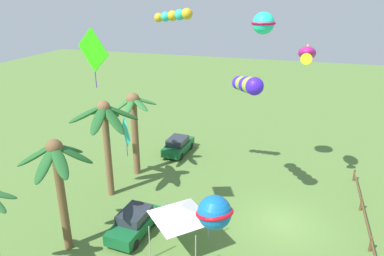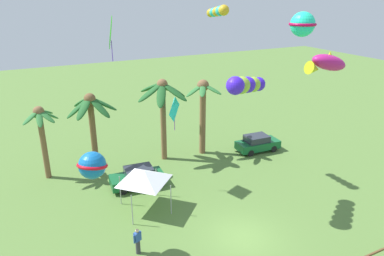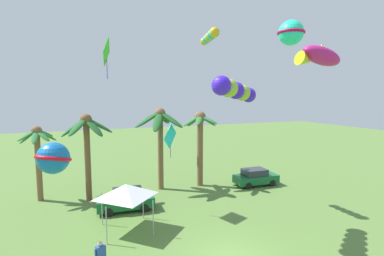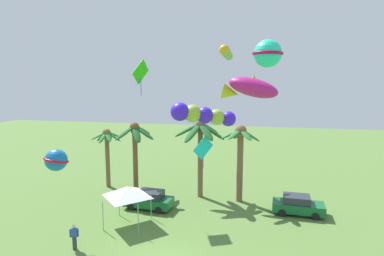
{
  "view_description": "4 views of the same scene",
  "coord_description": "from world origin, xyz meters",
  "px_view_note": "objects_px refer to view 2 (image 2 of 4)",
  "views": [
    {
      "loc": [
        -19.92,
        -0.2,
        13.7
      ],
      "look_at": [
        -0.4,
        5.85,
        5.96
      ],
      "focal_mm": 33.47,
      "sensor_mm": 36.0,
      "label": 1
    },
    {
      "loc": [
        -10.59,
        -14.58,
        13.62
      ],
      "look_at": [
        -0.8,
        5.17,
        5.3
      ],
      "focal_mm": 33.88,
      "sensor_mm": 36.0,
      "label": 2
    },
    {
      "loc": [
        -6.86,
        -11.51,
        8.08
      ],
      "look_at": [
        -0.03,
        5.05,
        6.06
      ],
      "focal_mm": 27.07,
      "sensor_mm": 36.0,
      "label": 3
    },
    {
      "loc": [
        4.97,
        -15.22,
        10.28
      ],
      "look_at": [
        0.65,
        5.2,
        7.27
      ],
      "focal_mm": 29.87,
      "sensor_mm": 36.0,
      "label": 4
    }
  ],
  "objects_px": {
    "spectator_0": "(138,241)",
    "kite_ball_3": "(92,165)",
    "parked_car_0": "(257,143)",
    "kite_tube_1": "(246,85)",
    "palm_tree_2": "(41,127)",
    "kite_diamond_0": "(111,33)",
    "parked_car_1": "(138,177)",
    "festival_tent": "(144,176)",
    "kite_fish_4": "(327,63)",
    "kite_tube_6": "(218,11)",
    "palm_tree_1": "(163,98)",
    "palm_tree_3": "(203,102)",
    "kite_ball_2": "(303,24)",
    "kite_diamond_5": "(174,110)",
    "palm_tree_0": "(91,115)"
  },
  "relations": [
    {
      "from": "spectator_0",
      "to": "kite_ball_3",
      "type": "xyz_separation_m",
      "value": [
        -1.78,
        1.19,
        4.48
      ]
    },
    {
      "from": "parked_car_0",
      "to": "kite_tube_1",
      "type": "xyz_separation_m",
      "value": [
        -6.44,
        -6.88,
        7.64
      ]
    },
    {
      "from": "palm_tree_2",
      "to": "kite_diamond_0",
      "type": "height_order",
      "value": "kite_diamond_0"
    },
    {
      "from": "spectator_0",
      "to": "kite_diamond_0",
      "type": "xyz_separation_m",
      "value": [
        1.45,
        8.2,
        10.25
      ]
    },
    {
      "from": "parked_car_1",
      "to": "festival_tent",
      "type": "relative_size",
      "value": 1.41
    },
    {
      "from": "palm_tree_2",
      "to": "kite_ball_3",
      "type": "xyz_separation_m",
      "value": [
        1.68,
        -10.34,
        1.06
      ]
    },
    {
      "from": "kite_fish_4",
      "to": "kite_tube_6",
      "type": "height_order",
      "value": "kite_tube_6"
    },
    {
      "from": "palm_tree_1",
      "to": "kite_diamond_0",
      "type": "bearing_deg",
      "value": -151.2
    },
    {
      "from": "parked_car_0",
      "to": "palm_tree_3",
      "type": "bearing_deg",
      "value": 157.99
    },
    {
      "from": "kite_ball_2",
      "to": "kite_diamond_5",
      "type": "relative_size",
      "value": 0.82
    },
    {
      "from": "palm_tree_2",
      "to": "palm_tree_1",
      "type": "bearing_deg",
      "value": -5.16
    },
    {
      "from": "parked_car_0",
      "to": "kite_tube_6",
      "type": "height_order",
      "value": "kite_tube_6"
    },
    {
      "from": "kite_ball_2",
      "to": "kite_diamond_5",
      "type": "height_order",
      "value": "kite_ball_2"
    },
    {
      "from": "kite_diamond_0",
      "to": "kite_fish_4",
      "type": "relative_size",
      "value": 1.1
    },
    {
      "from": "kite_tube_1",
      "to": "kite_tube_6",
      "type": "distance_m",
      "value": 6.44
    },
    {
      "from": "kite_tube_1",
      "to": "kite_ball_3",
      "type": "height_order",
      "value": "kite_tube_1"
    },
    {
      "from": "kite_diamond_0",
      "to": "kite_tube_6",
      "type": "height_order",
      "value": "kite_tube_6"
    },
    {
      "from": "spectator_0",
      "to": "kite_ball_2",
      "type": "bearing_deg",
      "value": 5.99
    },
    {
      "from": "spectator_0",
      "to": "kite_diamond_5",
      "type": "distance_m",
      "value": 12.06
    },
    {
      "from": "palm_tree_2",
      "to": "parked_car_1",
      "type": "relative_size",
      "value": 1.44
    },
    {
      "from": "palm_tree_0",
      "to": "festival_tent",
      "type": "xyz_separation_m",
      "value": [
        1.85,
        -6.13,
        -2.59
      ]
    },
    {
      "from": "palm_tree_1",
      "to": "palm_tree_0",
      "type": "bearing_deg",
      "value": -174.57
    },
    {
      "from": "spectator_0",
      "to": "festival_tent",
      "type": "distance_m",
      "value": 4.69
    },
    {
      "from": "kite_tube_1",
      "to": "kite_ball_2",
      "type": "height_order",
      "value": "kite_ball_2"
    },
    {
      "from": "parked_car_0",
      "to": "spectator_0",
      "type": "relative_size",
      "value": 2.51
    },
    {
      "from": "spectator_0",
      "to": "kite_diamond_0",
      "type": "relative_size",
      "value": 0.54
    },
    {
      "from": "palm_tree_2",
      "to": "kite_diamond_0",
      "type": "distance_m",
      "value": 9.05
    },
    {
      "from": "parked_car_0",
      "to": "palm_tree_1",
      "type": "bearing_deg",
      "value": 164.43
    },
    {
      "from": "festival_tent",
      "to": "kite_fish_4",
      "type": "height_order",
      "value": "kite_fish_4"
    },
    {
      "from": "kite_tube_1",
      "to": "kite_fish_4",
      "type": "xyz_separation_m",
      "value": [
        2.83,
        -3.34,
        1.62
      ]
    },
    {
      "from": "parked_car_0",
      "to": "festival_tent",
      "type": "height_order",
      "value": "festival_tent"
    },
    {
      "from": "festival_tent",
      "to": "kite_tube_6",
      "type": "relative_size",
      "value": 1.08
    },
    {
      "from": "kite_ball_3",
      "to": "palm_tree_1",
      "type": "bearing_deg",
      "value": 50.81
    },
    {
      "from": "palm_tree_0",
      "to": "kite_ball_3",
      "type": "distance_m",
      "value": 9.1
    },
    {
      "from": "palm_tree_2",
      "to": "festival_tent",
      "type": "xyz_separation_m",
      "value": [
        5.31,
        -7.55,
        -1.76
      ]
    },
    {
      "from": "parked_car_1",
      "to": "kite_diamond_5",
      "type": "bearing_deg",
      "value": 29.75
    },
    {
      "from": "spectator_0",
      "to": "palm_tree_0",
      "type": "bearing_deg",
      "value": 90.01
    },
    {
      "from": "palm_tree_3",
      "to": "parked_car_0",
      "type": "bearing_deg",
      "value": -22.01
    },
    {
      "from": "parked_car_1",
      "to": "kite_tube_1",
      "type": "distance_m",
      "value": 10.86
    },
    {
      "from": "parked_car_0",
      "to": "kite_fish_4",
      "type": "height_order",
      "value": "kite_fish_4"
    },
    {
      "from": "parked_car_0",
      "to": "kite_diamond_0",
      "type": "bearing_deg",
      "value": -179.07
    },
    {
      "from": "kite_fish_4",
      "to": "kite_diamond_0",
      "type": "bearing_deg",
      "value": 132.17
    },
    {
      "from": "kite_tube_1",
      "to": "kite_fish_4",
      "type": "distance_m",
      "value": 4.67
    },
    {
      "from": "parked_car_0",
      "to": "kite_tube_1",
      "type": "relative_size",
      "value": 1.1
    },
    {
      "from": "parked_car_1",
      "to": "kite_diamond_5",
      "type": "xyz_separation_m",
      "value": [
        4.08,
        2.33,
        3.98
      ]
    },
    {
      "from": "palm_tree_3",
      "to": "kite_diamond_0",
      "type": "height_order",
      "value": "kite_diamond_0"
    },
    {
      "from": "palm_tree_2",
      "to": "kite_tube_6",
      "type": "height_order",
      "value": "kite_tube_6"
    },
    {
      "from": "palm_tree_1",
      "to": "kite_ball_2",
      "type": "distance_m",
      "value": 12.62
    },
    {
      "from": "palm_tree_0",
      "to": "palm_tree_3",
      "type": "distance_m",
      "value": 9.48
    },
    {
      "from": "palm_tree_2",
      "to": "kite_fish_4",
      "type": "xyz_separation_m",
      "value": [
        13.98,
        -13.35,
        5.78
      ]
    }
  ]
}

